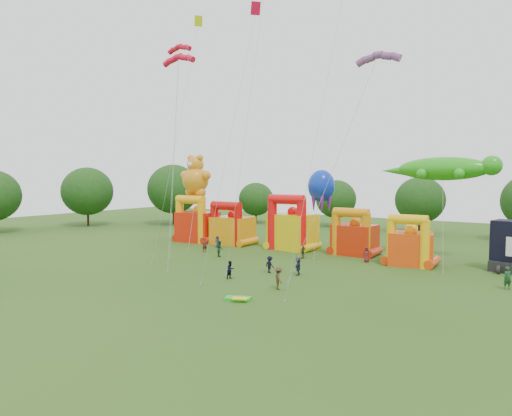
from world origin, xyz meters
The scene contains 23 objects.
ground centered at (0.00, 0.00, 0.00)m, with size 160.00×160.00×0.00m, color #264A14.
tree_ring centered at (-1.17, 0.61, 6.26)m, with size 122.69×124.78×12.07m.
bouncy_castle_0 centered at (-17.35, 26.86, 2.62)m, with size 5.83×4.86×6.93m.
bouncy_castle_1 centered at (-11.46, 27.61, 2.34)m, with size 5.45×4.41×6.18m.
bouncy_castle_2 centered at (-2.10, 28.35, 2.77)m, with size 6.35×5.48×7.35m.
bouncy_castle_3 centered at (6.44, 28.87, 2.24)m, with size 5.12×4.19×5.88m.
bouncy_castle_4 centered at (14.03, 25.85, 2.16)m, with size 5.27×4.59×5.64m.
teddy_bear_kite centered at (-15.99, 24.63, 5.28)m, with size 7.00×8.43×12.98m.
gecko_kite centered at (16.60, 29.30, 6.80)m, with size 13.59×12.13×12.13m.
octopus_kite centered at (1.66, 28.80, 4.37)m, with size 4.98×10.43×10.68m.
parafoil_kites centered at (-5.95, 16.17, 12.44)m, with size 33.90×15.29×28.55m.
diamond_kites centered at (0.78, 11.95, 14.68)m, with size 23.08×12.43×38.08m.
folded_kite_bundle centered at (6.58, 4.03, 0.14)m, with size 2.23×1.68×0.31m.
spectator_0 centered at (-11.27, 24.15, 0.80)m, with size 0.78×0.51×1.60m, color #26293F.
spectator_1 centered at (-10.18, 20.14, 0.94)m, with size 0.68×0.45×1.88m, color #5A1D19.
spectator_2 centered at (-6.62, 18.69, 0.96)m, with size 0.93×0.73×1.92m, color #173B22.
spectator_3 centered at (3.32, 14.05, 0.85)m, with size 1.10×0.63×1.70m, color black.
spectator_4 centered at (2.42, 22.99, 0.84)m, with size 0.99×0.41×1.68m, color #3C3718.
spectator_5 centered at (6.20, 14.68, 0.89)m, with size 1.65×0.53×1.78m, color #24283D.
spectator_6 centered at (9.47, 25.00, 0.88)m, with size 0.86×0.56×1.76m, color maroon.
spectator_7 centered at (23.89, 19.66, 0.98)m, with size 0.71×0.47×1.96m, color #193F21.
spectator_8 centered at (1.59, 9.76, 0.86)m, with size 0.84×0.65×1.73m, color black.
spectator_9 centered at (7.47, 8.74, 0.98)m, with size 1.26×0.73×1.96m, color #432D1B.
Camera 1 is at (27.01, -24.51, 9.71)m, focal length 32.00 mm.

